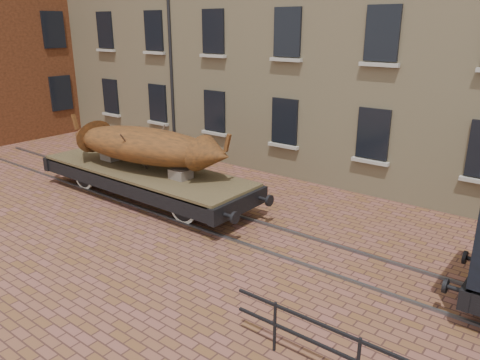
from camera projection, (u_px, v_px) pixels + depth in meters
The scene contains 4 objects.
ground at pixel (261, 236), 13.15m from camera, with size 90.00×90.00×0.00m, color brown.
rail_track at pixel (261, 235), 13.14m from camera, with size 30.00×1.52×0.06m.
flatcar_wagon at pixel (145, 175), 15.71m from camera, with size 9.17×2.49×1.38m.
iron_boat at pixel (145, 145), 15.32m from camera, with size 6.54×2.61×1.57m.
Camera 1 is at (6.90, -9.80, 5.67)m, focal length 35.00 mm.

